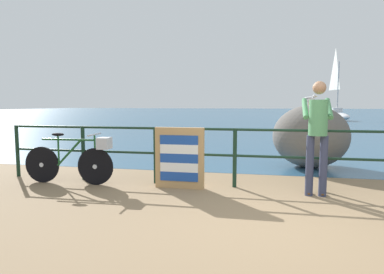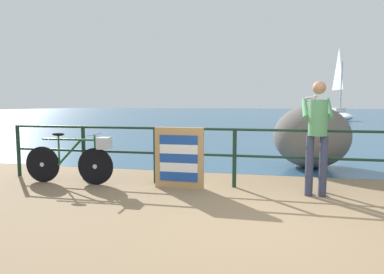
{
  "view_description": "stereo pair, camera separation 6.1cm",
  "coord_description": "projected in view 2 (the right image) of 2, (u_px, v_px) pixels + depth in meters",
  "views": [
    {
      "loc": [
        -0.31,
        -3.82,
        1.44
      ],
      "look_at": [
        -1.54,
        2.24,
        0.81
      ],
      "focal_mm": 31.0,
      "sensor_mm": 36.0,
      "label": 1
    },
    {
      "loc": [
        -0.25,
        -3.81,
        1.44
      ],
      "look_at": [
        -1.54,
        2.24,
        0.81
      ],
      "focal_mm": 31.0,
      "sensor_mm": 36.0,
      "label": 2
    }
  ],
  "objects": [
    {
      "name": "ground_plane",
      "position": [
        266.0,
        125.0,
        23.26
      ],
      "size": [
        120.0,
        120.0,
        0.1
      ],
      "primitive_type": "cube",
      "color": "#846B4C"
    },
    {
      "name": "seagull",
      "position": [
        311.0,
        99.0,
        7.37
      ],
      "size": [
        0.3,
        0.28,
        0.23
      ],
      "rotation": [
        0.0,
        0.0,
        5.55
      ],
      "color": "gold",
      "rests_on": "breakwater_boulder_main"
    },
    {
      "name": "folded_deckchair_stack",
      "position": [
        179.0,
        158.0,
        5.63
      ],
      "size": [
        0.84,
        0.1,
        1.04
      ],
      "color": "tan",
      "rests_on": "ground_plane"
    },
    {
      "name": "sailboat",
      "position": [
        339.0,
        112.0,
        28.06
      ],
      "size": [
        2.15,
        4.57,
        6.16
      ],
      "rotation": [
        0.0,
        0.0,
        4.91
      ],
      "color": "white",
      "rests_on": "sea_surface"
    },
    {
      "name": "sea_surface",
      "position": [
        265.0,
        113.0,
        50.44
      ],
      "size": [
        120.0,
        90.0,
        0.01
      ],
      "primitive_type": "cube",
      "color": "#2D5675",
      "rests_on": "ground_plane"
    },
    {
      "name": "bicycle",
      "position": [
        76.0,
        158.0,
        5.93
      ],
      "size": [
        1.7,
        0.48,
        0.92
      ],
      "rotation": [
        0.0,
        0.0,
        0.03
      ],
      "color": "black",
      "rests_on": "ground_plane"
    },
    {
      "name": "promenade_railing",
      "position": [
        277.0,
        152.0,
        5.52
      ],
      "size": [
        10.04,
        0.07,
        1.02
      ],
      "color": "black",
      "rests_on": "ground_plane"
    },
    {
      "name": "breakwater_boulder_main",
      "position": [
        311.0,
        136.0,
        7.47
      ],
      "size": [
        1.68,
        1.64,
        1.41
      ],
      "color": "#605B56",
      "rests_on": "ground"
    },
    {
      "name": "person_at_railing",
      "position": [
        317.0,
        133.0,
        5.1
      ],
      "size": [
        0.47,
        0.65,
        1.78
      ],
      "rotation": [
        0.0,
        0.0,
        1.52
      ],
      "color": "#333851",
      "rests_on": "ground_plane"
    }
  ]
}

